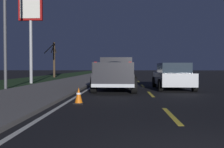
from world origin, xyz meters
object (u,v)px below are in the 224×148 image
object	(u,v)px
street_light_near	(9,5)
sedan_silver	(173,76)
gas_price_sign	(31,15)
traffic_cone_near	(79,96)
bare_tree_far	(54,59)
pickup_truck	(116,73)
sedan_white	(120,71)

from	to	relation	value
street_light_near	sedan_silver	bearing A→B (deg)	-88.71
sedan_silver	gas_price_sign	xyz separation A→B (m)	(4.73, 10.30, 4.65)
street_light_near	traffic_cone_near	world-z (taller)	street_light_near
street_light_near	bare_tree_far	world-z (taller)	street_light_near
pickup_truck	sedan_white	bearing A→B (deg)	0.56
gas_price_sign	traffic_cone_near	size ratio (longest dim) A/B	12.43
street_light_near	bare_tree_far	distance (m)	17.19
sedan_white	traffic_cone_near	xyz separation A→B (m)	(-25.68, 0.95, -0.50)
sedan_silver	bare_tree_far	size ratio (longest dim) A/B	0.99
pickup_truck	bare_tree_far	world-z (taller)	bare_tree_far
sedan_white	street_light_near	size ratio (longest dim) A/B	0.53
pickup_truck	sedan_white	size ratio (longest dim) A/B	1.24
traffic_cone_near	gas_price_sign	bearing A→B (deg)	28.54
sedan_white	bare_tree_far	xyz separation A→B (m)	(-3.07, 8.34, 1.60)
sedan_silver	pickup_truck	bearing A→B (deg)	101.07
sedan_silver	traffic_cone_near	distance (m)	7.49
sedan_white	pickup_truck	bearing A→B (deg)	-179.44
sedan_silver	traffic_cone_near	size ratio (longest dim) A/B	7.61
sedan_silver	bare_tree_far	distance (m)	20.49
bare_tree_far	street_light_near	bearing A→B (deg)	-172.67
street_light_near	traffic_cone_near	size ratio (longest dim) A/B	14.42
traffic_cone_near	street_light_near	bearing A→B (deg)	42.15
pickup_truck	gas_price_sign	distance (m)	9.88
gas_price_sign	street_light_near	bearing A→B (deg)	-172.99
gas_price_sign	street_light_near	xyz separation A→B (m)	(-4.95, -0.61, -0.42)
pickup_truck	street_light_near	world-z (taller)	street_light_near
sedan_white	gas_price_sign	xyz separation A→B (m)	(-14.96, 6.78, 4.65)
pickup_truck	traffic_cone_near	distance (m)	5.50
sedan_silver	sedan_white	world-z (taller)	same
sedan_white	street_light_near	distance (m)	21.27
street_light_near	traffic_cone_near	xyz separation A→B (m)	(-5.77, -5.22, -4.73)
traffic_cone_near	pickup_truck	bearing A→B (deg)	-12.20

